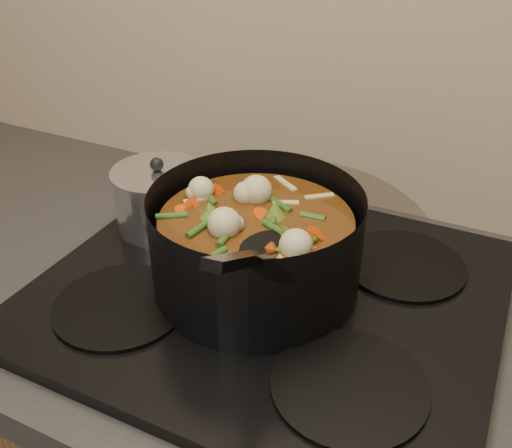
% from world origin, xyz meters
% --- Properties ---
extents(stovetop, '(0.62, 0.54, 0.03)m').
position_xyz_m(stovetop, '(0.00, 1.93, 0.92)').
color(stovetop, black).
rests_on(stovetop, counter).
extents(stockpot, '(0.31, 0.39, 0.21)m').
position_xyz_m(stockpot, '(-0.02, 1.93, 1.00)').
color(stockpot, black).
rests_on(stockpot, stovetop).
extents(saucepan, '(0.15, 0.15, 0.12)m').
position_xyz_m(saucepan, '(-0.23, 2.00, 0.98)').
color(saucepan, silver).
rests_on(saucepan, stovetop).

